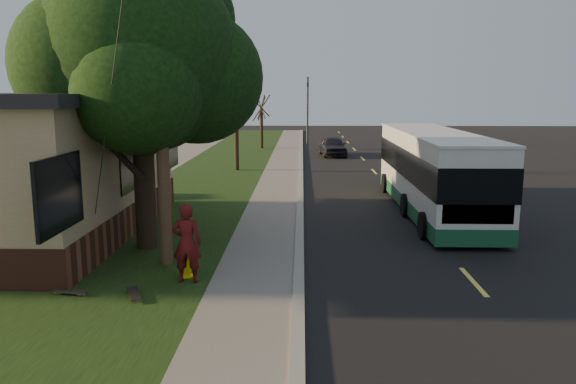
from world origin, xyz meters
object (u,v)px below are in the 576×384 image
Objects in this scene: bare_tree_far at (261,123)px; skateboarder at (187,243)px; utility_pole at (159,77)px; traffic_signal at (308,106)px; transit_bus at (433,170)px; distant_car at (333,146)px; dumpster at (70,181)px; leafy_tree at (142,58)px; fire_hydrant at (186,262)px; skateboard_main at (134,294)px; skateboard_spare at (69,292)px; bare_tree_near at (236,132)px.

bare_tree_far is 30.37m from skateboarder.
traffic_signal is (3.81, 33.01, -1.47)m from utility_pole.
utility_pole is 0.85× the size of transit_bus.
skateboarder is 0.46× the size of distant_car.
traffic_signal is 1.39× the size of distant_car.
traffic_signal is 3.17× the size of dumpster.
leafy_tree is at bearing -150.67° from transit_bus.
fire_hydrant is 0.83× the size of skateboard_main.
utility_pole reaches higher than bare_tree_far.
leafy_tree reaches higher than bare_tree_far.
utility_pole is 1.94m from leafy_tree.
utility_pole is 33.26m from traffic_signal.
leafy_tree reaches higher than transit_bus.
distant_car is (6.98, 26.86, 0.55)m from skateboard_spare.
utility_pole is 2.25× the size of bare_tree_far.
transit_bus reaches higher than skateboarder.
skateboarder reaches higher than dumpster.
leafy_tree reaches higher than skateboard_spare.
skateboard_spare is 0.45× the size of dumpster.
bare_tree_near is 13.25m from transit_bus.
bare_tree_far reaches higher than skateboarder.
leafy_tree is 0.73× the size of transit_bus.
skateboarder is at bearing -105.08° from distant_car.
skateboard_spare is (-2.25, -1.22, -0.31)m from fire_hydrant.
bare_tree_far is 2.32× the size of dumpster.
skateboard_spare is (-5.35, -35.22, -3.04)m from traffic_signal.
traffic_signal is at bearing 67.60° from dumpster.
traffic_signal is at bearing -94.47° from skateboarder.
skateboard_main is (-0.94, -0.96, -0.84)m from skateboarder.
transit_bus is at bearing -51.27° from bare_tree_near.
transit_bus reaches higher than distant_car.
leafy_tree is 27.56m from bare_tree_far.
fire_hydrant is at bearing -87.14° from bare_tree_near.
bare_tree_far is 31.34m from skateboard_spare.
distant_car is at bearing -40.33° from bare_tree_far.
traffic_signal is (3.50, 4.00, 1.16)m from bare_tree_far.
distant_car is at bearing 79.53° from fire_hydrant.
leafy_tree is at bearing -92.50° from bare_tree_near.
bare_tree_near is 18.41m from skateboarder.
traffic_signal is (4.00, 16.00, 1.01)m from bare_tree_near.
transit_bus is (7.78, -22.32, -0.46)m from bare_tree_far.
bare_tree_near is 12.01m from bare_tree_far.
skateboarder is (0.81, -1.34, -3.66)m from utility_pole.
distant_car reaches higher than skateboard_spare.
leafy_tree is at bearing 100.45° from skateboard_main.
distant_car is at bearing 75.43° from skateboard_spare.
utility_pole is (-0.71, 0.99, 4.20)m from fire_hydrant.
utility_pole reaches higher than fire_hydrant.
skateboard_main is 1.14× the size of skateboard_spare.
traffic_signal is 3.05× the size of skateboarder.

